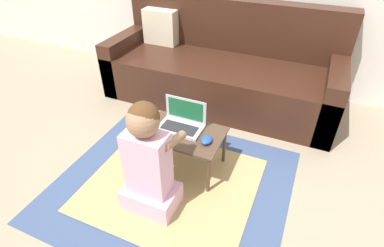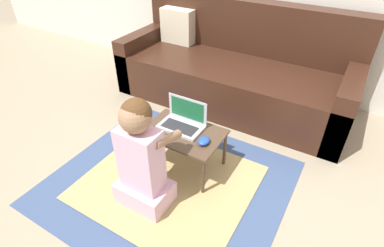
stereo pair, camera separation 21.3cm
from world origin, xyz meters
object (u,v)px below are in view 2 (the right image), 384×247
laptop (183,123)px  computer_mouse (204,141)px  person_seated (141,158)px  couch (234,71)px  laptop_desk (183,136)px

laptop → computer_mouse: 0.25m
laptop → person_seated: size_ratio=0.40×
computer_mouse → person_seated: bearing=-121.1°
laptop → computer_mouse: bearing=-21.5°
couch → laptop_desk: 1.14m
couch → computer_mouse: (0.30, -1.17, 0.04)m
laptop → person_seated: (-0.00, -0.47, 0.02)m
laptop_desk → computer_mouse: 0.20m
laptop_desk → person_seated: 0.43m
laptop_desk → laptop: laptop is taller
laptop_desk → laptop: (-0.04, 0.05, 0.07)m
laptop_desk → person_seated: bearing=-95.6°
person_seated → couch: bearing=92.4°
laptop_desk → computer_mouse: computer_mouse is taller
laptop → couch: bearing=93.6°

